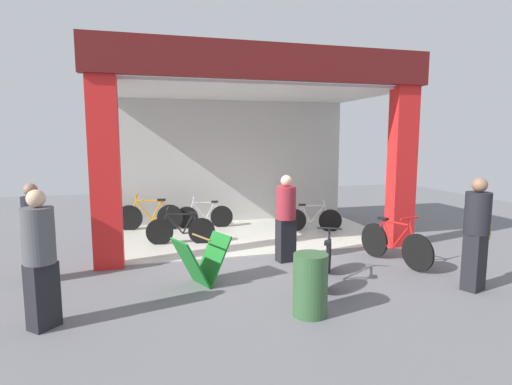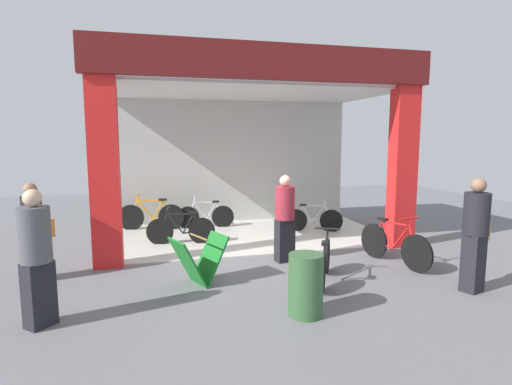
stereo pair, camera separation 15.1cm
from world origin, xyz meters
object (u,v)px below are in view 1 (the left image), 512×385
object	(u,v)px
trash_bin	(310,285)
pedestrian_1	(34,232)
bicycle_inside_1	(181,230)
bicycle_inside_3	(205,216)
bicycle_inside_0	(312,219)
pedestrian_2	(286,217)
pedestrian_3	(40,257)
sandwich_board_sign	(202,261)
bicycle_inside_2	(150,216)
bicycle_parked_0	(328,262)
pedestrian_0	(477,232)
bicycle_parked_1	(394,244)

from	to	relation	value
trash_bin	pedestrian_1	bearing A→B (deg)	148.14
bicycle_inside_1	bicycle_inside_3	size ratio (longest dim) A/B	1.01
bicycle_inside_0	bicycle_inside_3	world-z (taller)	bicycle_inside_3
pedestrian_2	pedestrian_3	xyz separation A→B (m)	(-3.78, -1.84, 0.05)
bicycle_inside_0	pedestrian_3	size ratio (longest dim) A/B	0.81
sandwich_board_sign	bicycle_inside_1	bearing A→B (deg)	92.42
trash_bin	bicycle_inside_3	bearing A→B (deg)	96.13
bicycle_inside_2	bicycle_inside_3	xyz separation A→B (m)	(1.37, -0.11, -0.04)
bicycle_inside_2	bicycle_parked_0	world-z (taller)	bicycle_inside_2
bicycle_inside_3	pedestrian_0	world-z (taller)	pedestrian_0
bicycle_inside_2	pedestrian_1	distance (m)	3.85
pedestrian_3	trash_bin	size ratio (longest dim) A/B	2.07
bicycle_inside_1	bicycle_inside_3	xyz separation A→B (m)	(0.73, 1.52, -0.00)
bicycle_inside_0	sandwich_board_sign	distance (m)	4.36
bicycle_inside_1	bicycle_inside_2	bearing A→B (deg)	111.30
bicycle_parked_1	trash_bin	distance (m)	2.92
bicycle_inside_2	pedestrian_2	size ratio (longest dim) A/B	1.00
bicycle_inside_3	pedestrian_3	size ratio (longest dim) A/B	0.85
pedestrian_2	trash_bin	size ratio (longest dim) A/B	1.98
sandwich_board_sign	trash_bin	bearing A→B (deg)	-50.93
bicycle_inside_2	trash_bin	distance (m)	6.05
bicycle_inside_2	bicycle_parked_0	size ratio (longest dim) A/B	1.20
bicycle_inside_1	bicycle_inside_2	world-z (taller)	bicycle_inside_2
bicycle_inside_0	pedestrian_2	size ratio (longest dim) A/B	0.85
bicycle_inside_1	bicycle_parked_1	distance (m)	4.42
bicycle_parked_1	pedestrian_3	distance (m)	5.83
bicycle_inside_3	pedestrian_1	bearing A→B (deg)	-134.55
sandwich_board_sign	pedestrian_0	world-z (taller)	pedestrian_0
trash_bin	bicycle_parked_1	bearing A→B (deg)	35.34
bicycle_inside_3	trash_bin	bearing A→B (deg)	-83.87
sandwich_board_sign	pedestrian_1	size ratio (longest dim) A/B	0.60
bicycle_inside_2	bicycle_parked_1	bearing A→B (deg)	-42.78
pedestrian_1	bicycle_parked_1	bearing A→B (deg)	-6.20
sandwich_board_sign	pedestrian_3	distance (m)	2.36
pedestrian_1	bicycle_inside_2	bearing A→B (deg)	61.36
pedestrian_0	pedestrian_3	size ratio (longest dim) A/B	1.01
pedestrian_1	trash_bin	distance (m)	4.49
pedestrian_0	pedestrian_1	xyz separation A→B (m)	(-6.58, 2.16, -0.09)
pedestrian_0	pedestrian_3	xyz separation A→B (m)	(-6.09, 0.31, -0.01)
pedestrian_2	trash_bin	bearing A→B (deg)	-101.50
pedestrian_1	pedestrian_2	xyz separation A→B (m)	(4.28, -0.01, 0.03)
pedestrian_0	pedestrian_3	world-z (taller)	pedestrian_0
bicycle_inside_3	trash_bin	world-z (taller)	trash_bin
trash_bin	pedestrian_0	bearing A→B (deg)	4.08
pedestrian_0	bicycle_inside_2	bearing A→B (deg)	130.74
bicycle_inside_0	bicycle_inside_3	distance (m)	2.76
bicycle_inside_1	pedestrian_3	distance (m)	4.13
pedestrian_2	bicycle_inside_3	bearing A→B (deg)	108.33
sandwich_board_sign	pedestrian_3	world-z (taller)	pedestrian_3
bicycle_inside_2	pedestrian_0	size ratio (longest dim) A/B	0.95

